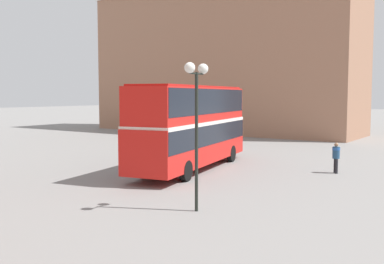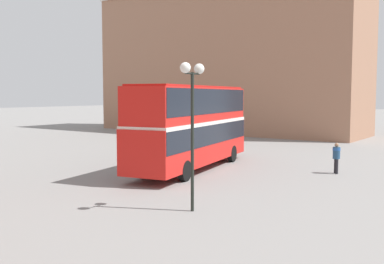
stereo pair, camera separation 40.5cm
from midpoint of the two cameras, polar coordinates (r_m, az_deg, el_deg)
The scene contains 5 objects.
ground_plane at distance 24.06m, azimuth -2.60°, elevation -5.32°, with size 240.00×240.00×0.00m, color gray.
building_row_right at distance 51.52m, azimuth 4.48°, elevation 9.10°, with size 8.90×30.96×16.24m.
double_decker_bus at distance 25.21m, azimuth 0.46°, elevation 1.31°, with size 11.57×4.73×4.70m.
pedestrian_foreground at distance 25.23m, azimuth 18.31°, elevation -2.77°, with size 0.56×0.56×1.65m.
street_lamp_twin_globe at distance 15.97m, azimuth 0.77°, elevation 4.48°, with size 1.22×0.38×5.33m.
Camera 2 is at (-18.49, -14.83, 4.20)m, focal length 42.00 mm.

